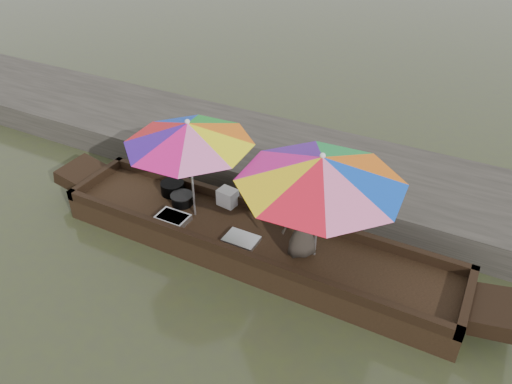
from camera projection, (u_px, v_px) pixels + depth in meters
The scene contains 11 objects.
water at pixel (253, 253), 7.22m from camera, with size 80.00×80.00×0.00m, color #3A4222.
dock at pixel (312, 168), 8.69m from camera, with size 22.00×2.20×0.50m, color #2D2B26.
boat_hull at pixel (253, 243), 7.12m from camera, with size 5.85×1.20×0.35m, color black.
cooking_pot at pixel (173, 188), 7.81m from camera, with size 0.37×0.37×0.19m, color black.
tray_crayfish at pixel (173, 219), 7.24m from camera, with size 0.47×0.32×0.09m, color silver.
tray_scallop at pixel (241, 240), 6.87m from camera, with size 0.47×0.32×0.06m, color silver.
charcoal_grill at pixel (182, 200), 7.58m from camera, with size 0.33×0.33×0.15m, color black.
supply_bag at pixel (228, 197), 7.54m from camera, with size 0.28×0.22×0.26m, color silver.
vendor at pixel (303, 221), 6.38m from camera, with size 0.52×0.34×1.07m, color #2B241E.
umbrella_bow at pixel (191, 170), 6.96m from camera, with size 1.79×1.79×1.55m, color #FFF714, non-canonical shape.
umbrella_stern at pixel (318, 207), 6.23m from camera, with size 2.12×2.12×1.55m, color blue, non-canonical shape.
Camera 1 is at (2.61, -4.82, 4.77)m, focal length 35.00 mm.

